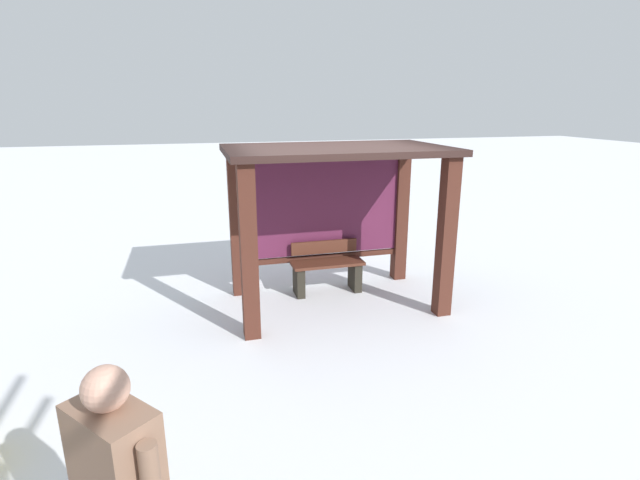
# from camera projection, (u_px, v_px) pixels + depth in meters

# --- Properties ---
(ground_plane) EXTENTS (60.00, 60.00, 0.00)m
(ground_plane) POSITION_uv_depth(u_px,v_px,m) (335.00, 303.00, 6.98)
(ground_plane) COLOR white
(bus_shelter) EXTENTS (2.97, 1.81, 2.25)m
(bus_shelter) POSITION_uv_depth(u_px,v_px,m) (332.00, 192.00, 6.72)
(bus_shelter) COLOR #452118
(bus_shelter) RESTS_ON ground
(bench_left_inside) EXTENTS (1.09, 0.41, 0.77)m
(bench_left_inside) POSITION_uv_depth(u_px,v_px,m) (327.00, 270.00, 7.30)
(bench_left_inside) COLOR #4E271A
(bench_left_inside) RESTS_ON ground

